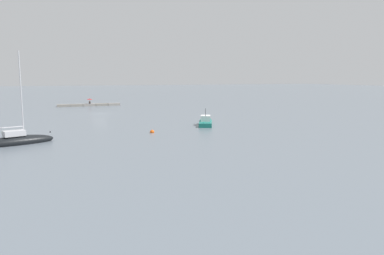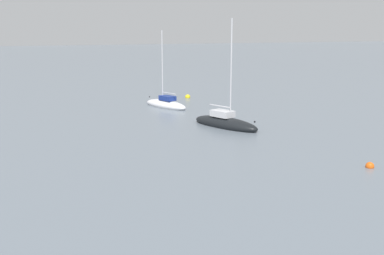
{
  "view_description": "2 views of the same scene",
  "coord_description": "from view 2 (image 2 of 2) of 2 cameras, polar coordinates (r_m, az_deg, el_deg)",
  "views": [
    {
      "loc": [
        8.86,
        72.82,
        7.12
      ],
      "look_at": [
        -3.88,
        40.0,
        2.24
      ],
      "focal_mm": 34.11,
      "sensor_mm": 36.0,
      "label": 1
    },
    {
      "loc": [
        -25.42,
        50.1,
        8.89
      ],
      "look_at": [
        -0.41,
        39.16,
        3.14
      ],
      "focal_mm": 43.65,
      "sensor_mm": 36.0,
      "label": 2
    }
  ],
  "objects": [
    {
      "name": "sailboat_white_near",
      "position": [
        54.63,
        -3.22,
        2.86
      ],
      "size": [
        7.02,
        4.0,
        9.14
      ],
      "rotation": [
        0.0,
        0.0,
        5.04
      ],
      "color": "silver",
      "rests_on": "ground_plane"
    },
    {
      "name": "mooring_buoy_near",
      "position": [
        61.92,
        -0.53,
        3.75
      ],
      "size": [
        0.69,
        0.69,
        0.69
      ],
      "color": "yellow",
      "rests_on": "ground_plane"
    },
    {
      "name": "sailboat_black_mid",
      "position": [
        43.52,
        4.07,
        0.57
      ],
      "size": [
        7.78,
        4.6,
        10.25
      ],
      "rotation": [
        0.0,
        0.0,
        1.92
      ],
      "color": "black",
      "rests_on": "ground_plane"
    },
    {
      "name": "mooring_buoy_mid",
      "position": [
        32.85,
        20.9,
        -4.44
      ],
      "size": [
        0.56,
        0.56,
        0.56
      ],
      "color": "#EA5914",
      "rests_on": "ground_plane"
    }
  ]
}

